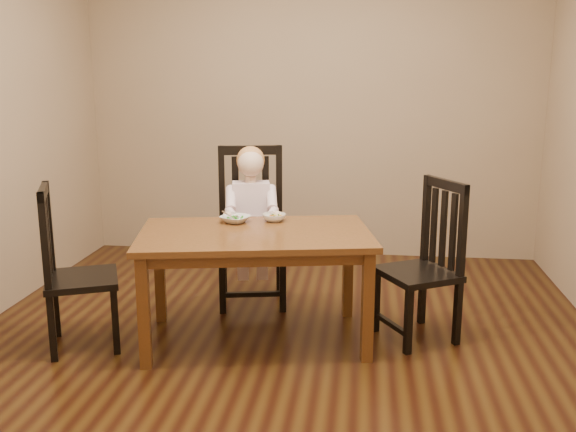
# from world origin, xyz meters

# --- Properties ---
(room) EXTENTS (4.01, 4.01, 2.71)m
(room) POSITION_xyz_m (0.00, 0.00, 1.35)
(room) COLOR #41280D
(room) RESTS_ON ground
(dining_table) EXTENTS (1.52, 1.08, 0.70)m
(dining_table) POSITION_xyz_m (-0.16, -0.00, 0.61)
(dining_table) COLOR #4F3212
(dining_table) RESTS_ON room
(chair_child) EXTENTS (0.56, 0.55, 1.12)m
(chair_child) POSITION_xyz_m (-0.31, 0.69, 0.54)
(chair_child) COLOR black
(chair_child) RESTS_ON room
(chair_left) EXTENTS (0.55, 0.56, 1.00)m
(chair_left) POSITION_xyz_m (-1.23, -0.23, 0.48)
(chair_left) COLOR black
(chair_left) RESTS_ON room
(chair_right) EXTENTS (0.57, 0.58, 1.00)m
(chair_right) POSITION_xyz_m (0.87, 0.17, 0.48)
(chair_right) COLOR black
(chair_right) RESTS_ON room
(toddler) EXTENTS (0.42, 0.49, 0.60)m
(toddler) POSITION_xyz_m (-0.30, 0.64, 0.69)
(toddler) COLOR white
(toddler) RESTS_ON chair_child
(bowl_peas) EXTENTS (0.24, 0.24, 0.04)m
(bowl_peas) POSITION_xyz_m (-0.33, 0.22, 0.72)
(bowl_peas) COLOR white
(bowl_peas) RESTS_ON dining_table
(bowl_veg) EXTENTS (0.16, 0.16, 0.05)m
(bowl_veg) POSITION_xyz_m (-0.09, 0.29, 0.72)
(bowl_veg) COLOR white
(bowl_veg) RESTS_ON dining_table
(fork) EXTENTS (0.11, 0.08, 0.05)m
(fork) POSITION_xyz_m (-0.37, 0.19, 0.74)
(fork) COLOR silver
(fork) RESTS_ON bowl_peas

